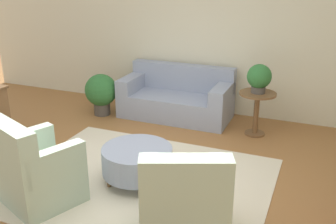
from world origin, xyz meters
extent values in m
plane|color=#996638|center=(0.00, 0.00, 0.00)|extent=(16.00, 16.00, 0.00)
cube|color=beige|center=(0.00, 2.82, 1.40)|extent=(9.53, 0.12, 2.80)
cube|color=beige|center=(0.00, 0.00, 0.01)|extent=(3.10, 2.50, 0.01)
cube|color=#8E99B2|center=(-0.40, 2.24, 0.20)|extent=(1.88, 0.88, 0.41)
cube|color=#8E99B2|center=(-0.40, 2.58, 0.64)|extent=(1.88, 0.20, 0.46)
cube|color=#8E99B2|center=(-1.22, 2.22, 0.53)|extent=(0.24, 0.84, 0.25)
cube|color=#8E99B2|center=(0.42, 2.22, 0.53)|extent=(0.24, 0.84, 0.25)
cube|color=brown|center=(-0.40, 1.83, 0.03)|extent=(1.69, 0.05, 0.06)
cube|color=#9EB29E|center=(-0.85, -0.75, 0.21)|extent=(1.01, 0.98, 0.41)
cube|color=#9EB29E|center=(-0.95, -1.00, 0.70)|extent=(0.81, 0.49, 0.57)
cube|color=#9EB29E|center=(-0.54, -0.86, 0.58)|extent=(0.39, 0.69, 0.32)
cube|color=#9EB29E|center=(-1.14, -0.61, 0.58)|extent=(0.39, 0.69, 0.32)
cube|color=brown|center=(-0.72, -0.44, 0.04)|extent=(0.68, 0.32, 0.06)
cube|color=#9EB29E|center=(0.85, -0.75, 0.21)|extent=(1.01, 0.98, 0.41)
cube|color=#9EB29E|center=(0.95, -1.00, 0.70)|extent=(0.81, 0.49, 0.57)
cube|color=#9EB29E|center=(1.14, -0.61, 0.58)|extent=(0.39, 0.69, 0.32)
cube|color=#9EB29E|center=(0.54, -0.86, 0.58)|extent=(0.39, 0.69, 0.32)
cube|color=brown|center=(0.72, -0.44, 0.04)|extent=(0.68, 0.32, 0.06)
cylinder|color=#8E99B2|center=(-0.03, 0.02, 0.29)|extent=(0.85, 0.85, 0.32)
cylinder|color=brown|center=(-0.29, -0.23, 0.07)|extent=(0.05, 0.05, 0.12)
cylinder|color=brown|center=(0.22, -0.23, 0.07)|extent=(0.05, 0.05, 0.12)
cylinder|color=brown|center=(-0.29, 0.28, 0.07)|extent=(0.05, 0.05, 0.12)
cylinder|color=brown|center=(0.22, 0.28, 0.07)|extent=(0.05, 0.05, 0.12)
cylinder|color=brown|center=(1.03, 2.00, 0.67)|extent=(0.56, 0.56, 0.03)
cylinder|color=brown|center=(1.03, 2.00, 0.33)|extent=(0.08, 0.08, 0.65)
cylinder|color=brown|center=(1.03, 2.00, 0.01)|extent=(0.31, 0.31, 0.03)
cylinder|color=#4C4742|center=(1.03, 2.00, 0.73)|extent=(0.21, 0.21, 0.10)
sphere|color=#2D6B33|center=(1.03, 2.00, 0.94)|extent=(0.37, 0.37, 0.37)
cylinder|color=#4C4742|center=(-1.65, 1.86, 0.11)|extent=(0.28, 0.28, 0.21)
sphere|color=#2D6B33|center=(-1.65, 1.86, 0.45)|extent=(0.56, 0.56, 0.56)
camera|label=1|loc=(1.91, -3.75, 2.49)|focal=42.00mm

